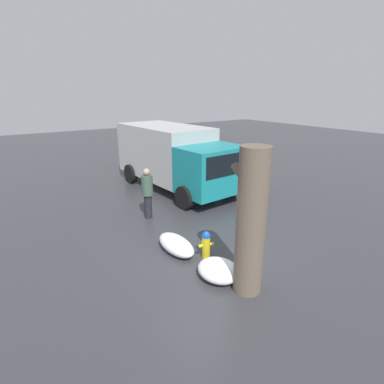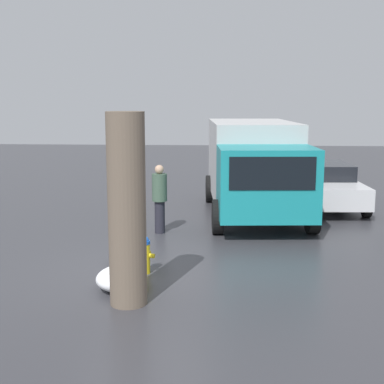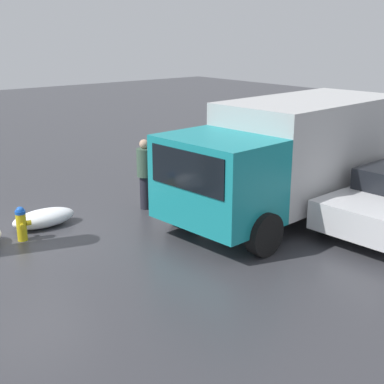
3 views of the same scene
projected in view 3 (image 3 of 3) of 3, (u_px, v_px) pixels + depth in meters
name	position (u px, v px, depth m)	size (l,w,h in m)	color
ground_plane	(23.00, 240.00, 11.53)	(60.00, 60.00, 0.00)	#38383D
fire_hydrant	(21.00, 223.00, 11.42)	(0.33, 0.42, 0.76)	yellow
delivery_truck	(291.00, 153.00, 12.76)	(6.69, 3.10, 2.76)	teal
pedestrian	(145.00, 171.00, 13.30)	(0.39, 0.39, 1.78)	#23232D
snow_pile_curbside	(44.00, 218.00, 12.27)	(1.48, 0.69, 0.41)	white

